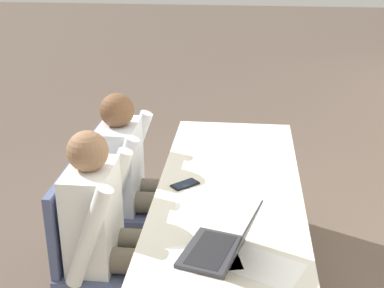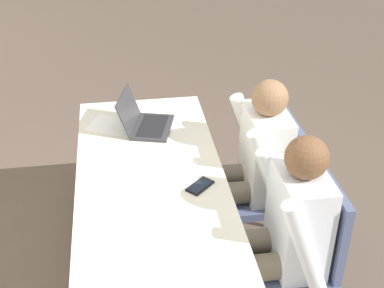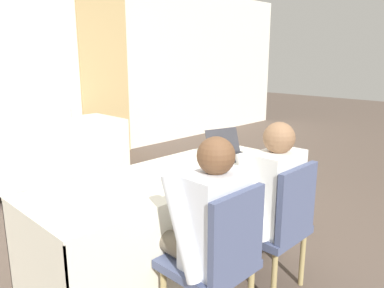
% 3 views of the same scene
% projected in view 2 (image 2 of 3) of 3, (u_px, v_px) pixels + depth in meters
% --- Properties ---
extents(conference_table_near, '(2.03, 0.77, 0.74)m').
position_uv_depth(conference_table_near, '(154.00, 217.00, 2.77)').
color(conference_table_near, silver).
rests_on(conference_table_near, ground_plane).
extents(laptop, '(0.38, 0.36, 0.22)m').
position_uv_depth(laptop, '(145.00, 122.00, 3.19)').
color(laptop, '#333338').
rests_on(laptop, conference_table_near).
extents(cell_phone, '(0.16, 0.16, 0.01)m').
position_uv_depth(cell_phone, '(200.00, 186.00, 2.70)').
color(cell_phone, black).
rests_on(cell_phone, conference_table_near).
extents(paper_beside_laptop, '(0.23, 0.31, 0.00)m').
position_uv_depth(paper_beside_laptop, '(173.00, 173.00, 2.81)').
color(paper_beside_laptop, white).
rests_on(paper_beside_laptop, conference_table_near).
extents(paper_centre_table, '(0.28, 0.34, 0.00)m').
position_uv_depth(paper_centre_table, '(157.00, 125.00, 3.24)').
color(paper_centre_table, white).
rests_on(paper_centre_table, conference_table_near).
extents(paper_left_edge, '(0.32, 0.36, 0.00)m').
position_uv_depth(paper_left_edge, '(114.00, 125.00, 3.24)').
color(paper_left_edge, white).
rests_on(paper_left_edge, conference_table_near).
extents(chair_near_left, '(0.44, 0.44, 0.89)m').
position_uv_depth(chair_near_left, '(299.00, 253.00, 2.64)').
color(chair_near_left, tan).
rests_on(chair_near_left, ground_plane).
extents(chair_near_right, '(0.44, 0.44, 0.89)m').
position_uv_depth(chair_near_right, '(267.00, 183.00, 3.15)').
color(chair_near_right, tan).
rests_on(chair_near_right, ground_plane).
extents(person_checkered_shirt, '(0.50, 0.52, 1.15)m').
position_uv_depth(person_checkered_shirt, '(282.00, 230.00, 2.55)').
color(person_checkered_shirt, '#665B4C').
rests_on(person_checkered_shirt, ground_plane).
extents(person_white_shirt, '(0.50, 0.52, 1.15)m').
position_uv_depth(person_white_shirt, '(252.00, 162.00, 3.05)').
color(person_white_shirt, '#665B4C').
rests_on(person_white_shirt, ground_plane).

